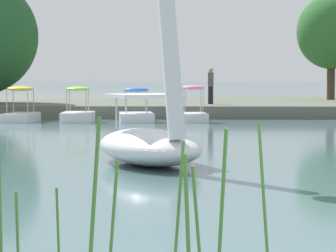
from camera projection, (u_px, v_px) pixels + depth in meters
shore_bank_far at (210, 104)px, 41.45m from camera, size 115.35×21.11×0.57m
swan_boat at (151, 131)px, 14.61m from camera, size 3.15×3.87×4.43m
pedal_boat_pink at (193, 112)px, 29.07m from camera, size 1.28×1.98×1.53m
pedal_boat_blue at (136, 113)px, 29.22m from camera, size 1.66×2.39×1.44m
pedal_boat_lime at (78, 111)px, 29.10m from camera, size 1.37×2.18×1.47m
pedal_boat_yellow at (21, 111)px, 29.15m from camera, size 1.28×2.17×1.49m
tree_broadleaf_left at (332, 32)px, 40.11m from camera, size 5.66×5.77×6.05m
person_on_path at (211, 84)px, 33.63m from camera, size 0.28×0.27×1.78m
reed_clump_foreground at (109, 220)px, 5.83m from camera, size 2.66×1.41×1.54m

